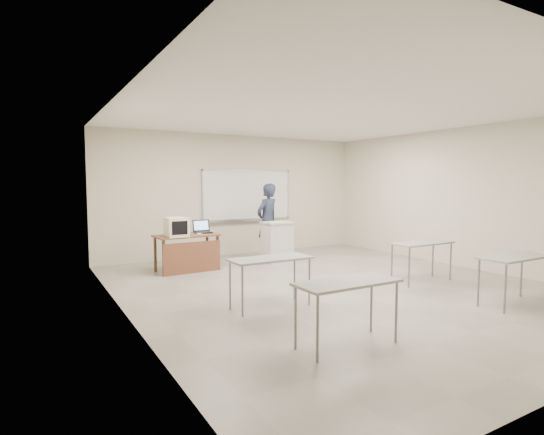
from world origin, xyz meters
TOP-DOWN VIEW (x-y plane):
  - floor at (0.00, 0.00)m, footprint 7.00×8.00m
  - whiteboard at (0.30, 3.97)m, footprint 2.48×0.10m
  - student_desks at (-0.00, -1.35)m, footprint 4.40×2.20m
  - instructor_desk at (-1.80, 2.49)m, footprint 1.27×0.64m
  - podium at (0.31, 2.50)m, footprint 0.66×0.48m
  - crt_monitor at (-2.05, 2.48)m, footprint 0.41×0.46m
  - laptop at (-1.40, 2.76)m, footprint 0.37×0.34m
  - mouse at (-1.60, 2.40)m, footprint 0.12×0.08m
  - keyboard at (0.16, 2.38)m, footprint 0.44×0.26m
  - presenter at (0.34, 3.00)m, footprint 0.77×0.64m

SIDE VIEW (x-z plane):
  - floor at x=0.00m, z-range -0.01..0.00m
  - podium at x=0.31m, z-range 0.00..0.93m
  - instructor_desk at x=-1.80m, z-range 0.14..0.89m
  - student_desks at x=0.00m, z-range 0.31..1.04m
  - mouse at x=-1.60m, z-range 0.75..0.79m
  - laptop at x=-1.40m, z-range 0.68..0.95m
  - presenter at x=0.34m, z-range 0.00..1.80m
  - crt_monitor at x=-2.05m, z-range 0.74..1.13m
  - keyboard at x=0.16m, z-range 0.93..0.95m
  - whiteboard at x=0.30m, z-range 0.83..2.14m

